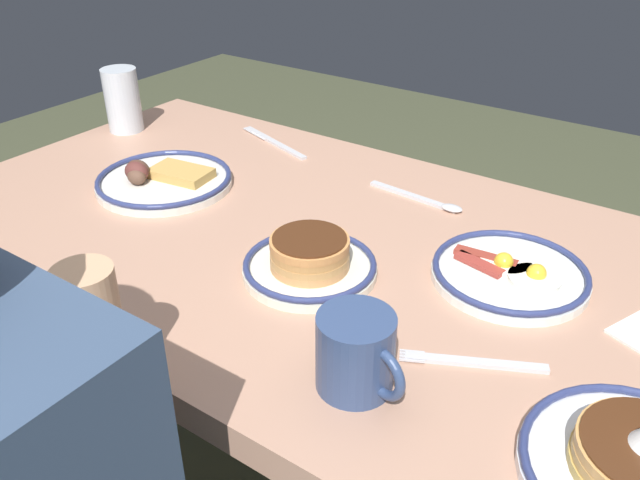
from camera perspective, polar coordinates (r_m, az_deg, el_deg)
The scene contains 9 objects.
dining_table at distance 1.14m, azimuth -0.52°, elevation -3.16°, with size 1.46×0.80×0.76m.
plate_near_main at distance 1.03m, azimuth 16.35°, elevation -2.77°, with size 0.24×0.24×0.04m.
plate_center_pancakes at distance 1.31m, azimuth -13.66°, elevation 5.21°, with size 0.26×0.26×0.05m.
plate_far_side at distance 0.99m, azimuth -0.91°, elevation -1.85°, with size 0.21×0.21×0.06m.
coffee_mug at distance 0.78m, azimuth 3.25°, elevation -9.82°, with size 0.13×0.09×0.10m.
drinking_glass at distance 1.61m, azimuth -16.90°, elevation 11.42°, with size 0.08×0.08×0.15m.
fork_near at distance 0.86m, azimuth 13.22°, elevation -10.40°, with size 0.17×0.10×0.01m.
butter_knife at distance 1.48m, azimuth -4.08°, elevation 8.57°, with size 0.23×0.09×0.01m.
tea_spoon at distance 1.23m, azimuth 9.44°, elevation 3.42°, with size 0.20×0.04×0.01m.
Camera 1 is at (-0.55, 0.77, 1.31)m, focal length 36.46 mm.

